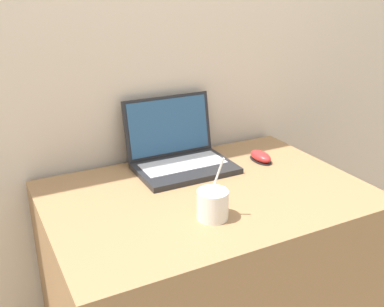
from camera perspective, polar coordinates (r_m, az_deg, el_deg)
name	(u,v)px	position (r m, az deg, el deg)	size (l,w,h in m)	color
wall_back	(155,12)	(1.67, -4.68, 17.48)	(7.00, 0.04, 2.50)	beige
desk	(206,282)	(1.66, 1.80, -15.99)	(1.03, 0.70, 0.72)	#936D47
laptop	(179,153)	(1.64, -1.66, 0.12)	(0.34, 0.28, 0.24)	#232326
drink_cup	(213,204)	(1.29, 2.64, -6.42)	(0.09, 0.09, 0.19)	silver
computer_mouse	(261,157)	(1.72, 8.71, -0.42)	(0.06, 0.11, 0.04)	black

